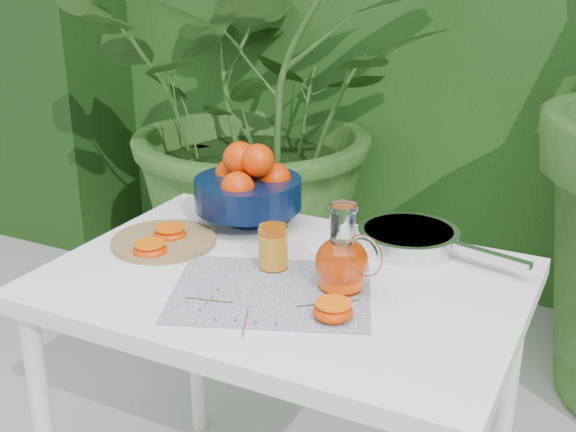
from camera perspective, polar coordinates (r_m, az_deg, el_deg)
The scene contains 10 objects.
potted_plant_left at distance 2.94m, azimuth -1.55°, elevation 9.11°, with size 1.64×1.64×1.64m, color #29531C.
white_table at distance 1.59m, azimuth -0.33°, elevation -7.36°, with size 1.00×0.70×0.75m.
placemat at distance 1.48m, azimuth -1.31°, elevation -5.96°, with size 0.40×0.31×0.00m, color #0D1B4E.
cutting_board at distance 1.73m, azimuth -9.78°, elevation -1.96°, with size 0.25×0.25×0.02m, color olive.
fruit_bowl at distance 1.81m, azimuth -3.13°, elevation 2.36°, with size 0.30×0.30×0.21m.
juice_pitcher at distance 1.47m, azimuth 4.33°, elevation -3.50°, with size 0.17×0.14×0.18m.
juice_tumbler at distance 1.56m, azimuth -1.18°, elevation -2.54°, with size 0.08×0.08×0.10m.
saute_pan at distance 1.71m, azimuth 9.58°, elevation -1.68°, with size 0.44×0.29×0.04m.
orange_halves at distance 1.58m, azimuth -6.16°, elevation -3.62°, with size 0.58×0.25×0.04m.
thyme_sprigs at distance 1.41m, azimuth -1.92°, elevation -7.22°, with size 0.32×0.25×0.01m.
Camera 1 is at (0.71, -1.26, 1.42)m, focal length 45.00 mm.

